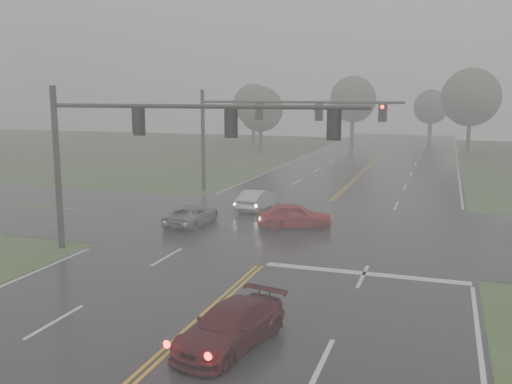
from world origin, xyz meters
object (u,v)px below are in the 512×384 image
(signal_gantry_far, at_px, (262,121))
(signal_gantry_near, at_px, (142,137))
(sedan_maroon, at_px, (231,347))
(sedan_silver, at_px, (257,210))
(car_grey, at_px, (192,225))
(sedan_red, at_px, (295,228))

(signal_gantry_far, bearing_deg, signal_gantry_near, -90.21)
(sedan_maroon, height_order, signal_gantry_near, signal_gantry_near)
(sedan_maroon, height_order, sedan_silver, sedan_silver)
(car_grey, distance_m, signal_gantry_near, 8.56)
(sedan_silver, relative_size, signal_gantry_near, 0.27)
(sedan_maroon, relative_size, sedan_red, 1.05)
(sedan_maroon, bearing_deg, signal_gantry_far, 118.74)
(signal_gantry_near, distance_m, signal_gantry_far, 17.35)
(sedan_silver, bearing_deg, signal_gantry_far, -71.07)
(sedan_red, height_order, sedan_silver, sedan_red)
(sedan_maroon, bearing_deg, sedan_red, 110.45)
(sedan_maroon, distance_m, sedan_silver, 20.43)
(sedan_red, relative_size, signal_gantry_far, 0.28)
(car_grey, height_order, signal_gantry_near, signal_gantry_near)
(sedan_red, xyz_separation_m, signal_gantry_far, (-5.11, 9.75, 5.51))
(sedan_silver, height_order, signal_gantry_near, signal_gantry_near)
(car_grey, bearing_deg, sedan_maroon, 121.04)
(sedan_red, bearing_deg, car_grey, 82.16)
(signal_gantry_near, bearing_deg, car_grey, 95.75)
(sedan_maroon, relative_size, signal_gantry_far, 0.29)
(sedan_silver, height_order, car_grey, sedan_silver)
(sedan_maroon, bearing_deg, signal_gantry_near, 145.60)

